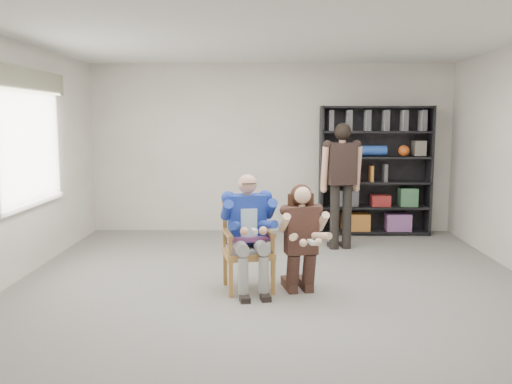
# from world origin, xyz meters

# --- Properties ---
(room_shell) EXTENTS (6.00, 7.00, 2.80)m
(room_shell) POSITION_xyz_m (0.00, 0.00, 1.40)
(room_shell) COLOR beige
(room_shell) RESTS_ON ground
(floor) EXTENTS (6.00, 7.00, 0.01)m
(floor) POSITION_xyz_m (0.00, 0.00, 0.00)
(floor) COLOR gray
(floor) RESTS_ON ground
(window_left) EXTENTS (0.16, 2.00, 1.75)m
(window_left) POSITION_xyz_m (-2.95, 1.00, 1.63)
(window_left) COLOR white
(window_left) RESTS_ON room_shell
(armchair) EXTENTS (0.68, 0.67, 1.00)m
(armchair) POSITION_xyz_m (-0.28, 0.25, 0.50)
(armchair) COLOR #A5792E
(armchair) RESTS_ON floor
(seated_man) EXTENTS (0.71, 0.88, 1.30)m
(seated_man) POSITION_xyz_m (-0.28, 0.25, 0.65)
(seated_man) COLOR #132297
(seated_man) RESTS_ON floor
(kneeling_woman) EXTENTS (0.66, 0.89, 1.19)m
(kneeling_woman) POSITION_xyz_m (0.30, 0.13, 0.59)
(kneeling_woman) COLOR #3B1E1A
(kneeling_woman) RESTS_ON floor
(bookshelf) EXTENTS (1.80, 0.38, 2.10)m
(bookshelf) POSITION_xyz_m (1.70, 3.28, 1.05)
(bookshelf) COLOR black
(bookshelf) RESTS_ON floor
(standing_man) EXTENTS (0.61, 0.42, 1.82)m
(standing_man) POSITION_xyz_m (1.01, 2.22, 0.91)
(standing_man) COLOR black
(standing_man) RESTS_ON floor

